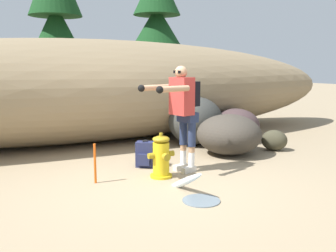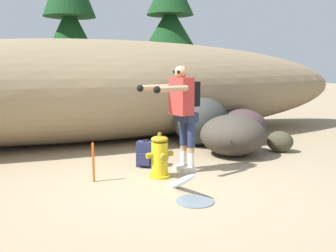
% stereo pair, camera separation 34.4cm
% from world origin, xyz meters
% --- Properties ---
extents(ground_plane, '(56.00, 56.00, 0.04)m').
position_xyz_m(ground_plane, '(0.00, 0.00, -0.02)').
color(ground_plane, '#998466').
extents(dirt_embankment, '(13.96, 3.20, 2.33)m').
position_xyz_m(dirt_embankment, '(0.00, 3.57, 1.17)').
color(dirt_embankment, '#897556').
rests_on(dirt_embankment, ground_plane).
extents(fire_hydrant, '(0.44, 0.39, 0.71)m').
position_xyz_m(fire_hydrant, '(0.13, 0.21, 0.32)').
color(fire_hydrant, gold).
rests_on(fire_hydrant, ground_plane).
extents(hydrant_water_jet, '(0.49, 1.27, 0.61)m').
position_xyz_m(hydrant_water_jet, '(0.13, -0.57, 0.08)').
color(hydrant_water_jet, silver).
rests_on(hydrant_water_jet, ground_plane).
extents(utility_worker, '(1.03, 0.66, 1.73)m').
position_xyz_m(utility_worker, '(0.58, 0.32, 1.10)').
color(utility_worker, beige).
rests_on(utility_worker, ground_plane).
extents(spare_backpack, '(0.36, 0.36, 0.47)m').
position_xyz_m(spare_backpack, '(0.15, 0.88, 0.22)').
color(spare_backpack, '#23284C').
rests_on(spare_backpack, ground_plane).
extents(boulder_large, '(1.51, 1.51, 0.76)m').
position_xyz_m(boulder_large, '(2.91, 1.93, 0.38)').
color(boulder_large, '#433233').
rests_on(boulder_large, ground_plane).
extents(boulder_mid, '(1.81, 1.82, 0.79)m').
position_xyz_m(boulder_mid, '(2.00, 0.98, 0.40)').
color(boulder_mid, '#3F3830').
rests_on(boulder_mid, ground_plane).
extents(boulder_small, '(1.34, 1.18, 1.06)m').
position_xyz_m(boulder_small, '(1.89, 2.05, 0.53)').
color(boulder_small, '#363734').
rests_on(boulder_small, ground_plane).
extents(boulder_outlier, '(0.66, 0.66, 0.43)m').
position_xyz_m(boulder_outlier, '(3.02, 0.80, 0.21)').
color(boulder_outlier, '#403C2B').
rests_on(boulder_outlier, ground_plane).
extents(pine_tree_left, '(2.92, 2.92, 5.97)m').
position_xyz_m(pine_tree_left, '(0.35, 9.21, 3.07)').
color(pine_tree_left, '#47331E').
rests_on(pine_tree_left, ground_plane).
extents(pine_tree_center, '(2.90, 2.90, 5.69)m').
position_xyz_m(pine_tree_center, '(4.21, 8.85, 3.37)').
color(pine_tree_center, '#47331E').
rests_on(pine_tree_center, ground_plane).
extents(survey_stake, '(0.04, 0.04, 0.60)m').
position_xyz_m(survey_stake, '(-0.87, 0.39, 0.30)').
color(survey_stake, '#E55914').
rests_on(survey_stake, ground_plane).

